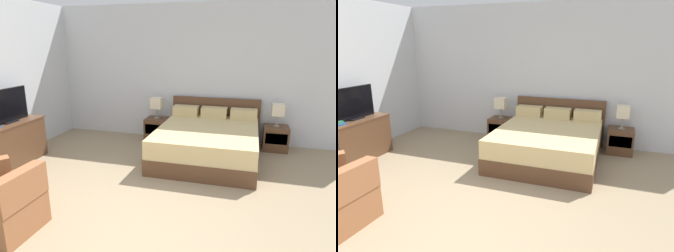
# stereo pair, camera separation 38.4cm
# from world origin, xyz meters

# --- Properties ---
(ground_plane) EXTENTS (11.67, 11.67, 0.00)m
(ground_plane) POSITION_xyz_m (0.00, 0.00, 0.00)
(ground_plane) COLOR #998466
(wall_back) EXTENTS (7.23, 0.06, 2.87)m
(wall_back) POSITION_xyz_m (0.00, 3.92, 1.43)
(wall_back) COLOR silver
(wall_back) RESTS_ON ground
(bed) EXTENTS (1.84, 2.14, 0.96)m
(bed) POSITION_xyz_m (0.53, 2.83, 0.32)
(bed) COLOR brown
(bed) RESTS_ON ground
(nightstand_left) EXTENTS (0.47, 0.44, 0.49)m
(nightstand_left) POSITION_xyz_m (-0.70, 3.61, 0.24)
(nightstand_left) COLOR brown
(nightstand_left) RESTS_ON ground
(nightstand_right) EXTENTS (0.47, 0.44, 0.49)m
(nightstand_right) POSITION_xyz_m (1.76, 3.61, 0.24)
(nightstand_right) COLOR brown
(nightstand_right) RESTS_ON ground
(table_lamp_left) EXTENTS (0.23, 0.23, 0.45)m
(table_lamp_left) POSITION_xyz_m (-0.70, 3.61, 0.81)
(table_lamp_left) COLOR gray
(table_lamp_left) RESTS_ON nightstand_left
(table_lamp_right) EXTENTS (0.23, 0.23, 0.45)m
(table_lamp_right) POSITION_xyz_m (1.76, 3.61, 0.81)
(table_lamp_right) COLOR gray
(table_lamp_right) RESTS_ON nightstand_right
(dresser) EXTENTS (0.53, 1.22, 0.75)m
(dresser) POSITION_xyz_m (-2.73, 1.61, 0.39)
(dresser) COLOR brown
(dresser) RESTS_ON ground
(tv) EXTENTS (0.18, 0.89, 0.58)m
(tv) POSITION_xyz_m (-2.73, 1.63, 1.03)
(tv) COLOR black
(tv) RESTS_ON dresser
(armchair_companion) EXTENTS (0.70, 0.69, 0.76)m
(armchair_companion) POSITION_xyz_m (-1.28, -0.06, 0.28)
(armchair_companion) COLOR #935B38
(armchair_companion) RESTS_ON ground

